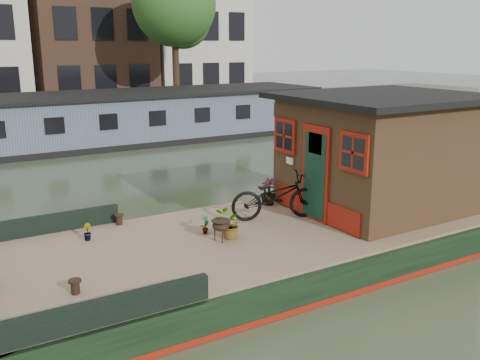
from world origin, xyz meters
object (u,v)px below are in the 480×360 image
bicycle (276,196)px  brazier_front (221,231)px  potted_plant_a (205,224)px  cabin (382,151)px

bicycle → brazier_front: 1.66m
bicycle → brazier_front: size_ratio=4.61×
potted_plant_a → brazier_front: brazier_front is taller
potted_plant_a → bicycle: bearing=2.2°
bicycle → potted_plant_a: size_ratio=4.89×
bicycle → brazier_front: bicycle is taller
bicycle → cabin: bearing=-82.4°
cabin → brazier_front: bearing=-178.6°
bicycle → brazier_front: (-1.54, -0.54, -0.28)m
cabin → bicycle: size_ratio=2.21×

